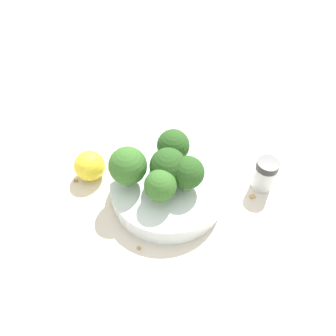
% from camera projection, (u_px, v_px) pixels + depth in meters
% --- Properties ---
extents(ground_plane, '(3.00, 3.00, 0.00)m').
position_uv_depth(ground_plane, '(168.00, 195.00, 0.55)').
color(ground_plane, beige).
extents(bowl, '(0.19, 0.19, 0.03)m').
position_uv_depth(bowl, '(168.00, 189.00, 0.53)').
color(bowl, silver).
rests_on(bowl, ground_plane).
extents(broccoli_floret_0, '(0.05, 0.05, 0.06)m').
position_uv_depth(broccoli_floret_0, '(160.00, 186.00, 0.47)').
color(broccoli_floret_0, '#84AD66').
rests_on(broccoli_floret_0, bowl).
extents(broccoli_floret_1, '(0.05, 0.05, 0.06)m').
position_uv_depth(broccoli_floret_1, '(173.00, 146.00, 0.52)').
color(broccoli_floret_1, '#84AD66').
rests_on(broccoli_floret_1, bowl).
extents(broccoli_floret_2, '(0.06, 0.06, 0.07)m').
position_uv_depth(broccoli_floret_2, '(128.00, 166.00, 0.49)').
color(broccoli_floret_2, '#84AD66').
rests_on(broccoli_floret_2, bowl).
extents(broccoli_floret_3, '(0.05, 0.05, 0.06)m').
position_uv_depth(broccoli_floret_3, '(188.00, 173.00, 0.49)').
color(broccoli_floret_3, '#84AD66').
rests_on(broccoli_floret_3, bowl).
extents(broccoli_floret_4, '(0.06, 0.06, 0.07)m').
position_uv_depth(broccoli_floret_4, '(168.00, 166.00, 0.49)').
color(broccoli_floret_4, '#84AD66').
rests_on(broccoli_floret_4, bowl).
extents(pepper_shaker, '(0.04, 0.04, 0.06)m').
position_uv_depth(pepper_shaker, '(265.00, 174.00, 0.54)').
color(pepper_shaker, silver).
rests_on(pepper_shaker, ground_plane).
extents(lemon_wedge, '(0.05, 0.05, 0.05)m').
position_uv_depth(lemon_wedge, '(90.00, 166.00, 0.55)').
color(lemon_wedge, yellow).
rests_on(lemon_wedge, ground_plane).
extents(almond_crumb_0, '(0.01, 0.01, 0.01)m').
position_uv_depth(almond_crumb_0, '(253.00, 196.00, 0.54)').
color(almond_crumb_0, tan).
rests_on(almond_crumb_0, ground_plane).
extents(almond_crumb_1, '(0.01, 0.01, 0.01)m').
position_uv_depth(almond_crumb_1, '(150.00, 148.00, 0.62)').
color(almond_crumb_1, '#AD7F4C').
rests_on(almond_crumb_1, ground_plane).
extents(almond_crumb_2, '(0.01, 0.01, 0.01)m').
position_uv_depth(almond_crumb_2, '(76.00, 180.00, 0.56)').
color(almond_crumb_2, olive).
rests_on(almond_crumb_2, ground_plane).
extents(almond_crumb_3, '(0.01, 0.01, 0.01)m').
position_uv_depth(almond_crumb_3, '(139.00, 248.00, 0.48)').
color(almond_crumb_3, '#AD7F4C').
rests_on(almond_crumb_3, ground_plane).
extents(almond_crumb_4, '(0.01, 0.01, 0.01)m').
position_uv_depth(almond_crumb_4, '(123.00, 152.00, 0.61)').
color(almond_crumb_4, tan).
rests_on(almond_crumb_4, ground_plane).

